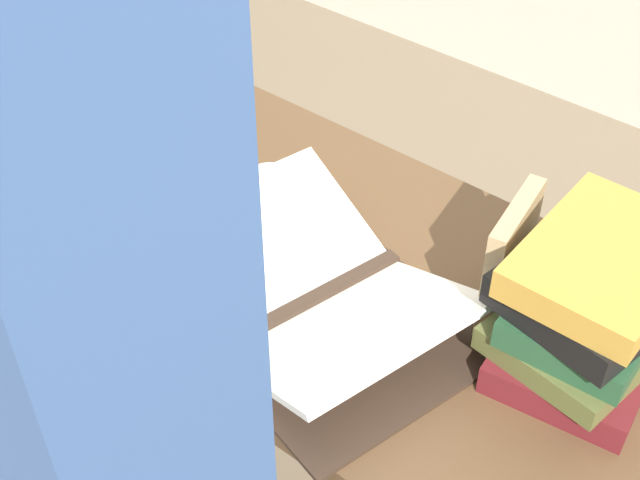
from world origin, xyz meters
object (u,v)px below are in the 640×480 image
(open_book, at_px, (309,294))
(book_standing_upright, at_px, (509,260))
(reading_lamp, at_px, (189,6))
(coffee_mug, at_px, (269,196))
(book_stack_tall, at_px, (591,309))

(open_book, bearing_deg, book_standing_upright, 52.95)
(reading_lamp, height_order, coffee_mug, reading_lamp)
(book_stack_tall, distance_m, reading_lamp, 0.85)
(book_stack_tall, height_order, reading_lamp, reading_lamp)
(open_book, distance_m, book_standing_upright, 0.31)
(book_standing_upright, bearing_deg, coffee_mug, 179.03)
(book_stack_tall, distance_m, book_standing_upright, 0.15)
(coffee_mug, bearing_deg, book_stack_tall, 3.48)
(book_stack_tall, relative_size, coffee_mug, 2.93)
(open_book, height_order, coffee_mug, open_book)
(open_book, distance_m, book_stack_tall, 0.42)
(book_stack_tall, bearing_deg, coffee_mug, -176.52)
(reading_lamp, bearing_deg, book_standing_upright, -2.92)
(book_stack_tall, bearing_deg, open_book, -156.70)
(open_book, height_order, reading_lamp, reading_lamp)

